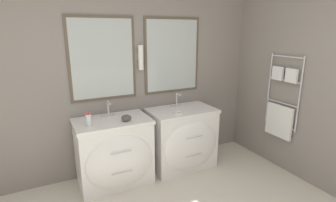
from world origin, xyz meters
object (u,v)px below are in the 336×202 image
toiletry_bottle (89,120)px  amenity_bowl (126,118)px  vanity_left (115,152)px  vanity_right (183,138)px

toiletry_bottle → amenity_bowl: bearing=-3.1°
vanity_left → vanity_right: same height
vanity_right → amenity_bowl: amenity_bowl is taller
toiletry_bottle → vanity_right: bearing=2.6°
toiletry_bottle → vanity_left: bearing=11.4°
vanity_right → toiletry_bottle: toiletry_bottle is taller
vanity_left → amenity_bowl: size_ratio=7.43×
vanity_right → amenity_bowl: size_ratio=7.43×
vanity_right → amenity_bowl: 0.95m
toiletry_bottle → amenity_bowl: toiletry_bottle is taller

